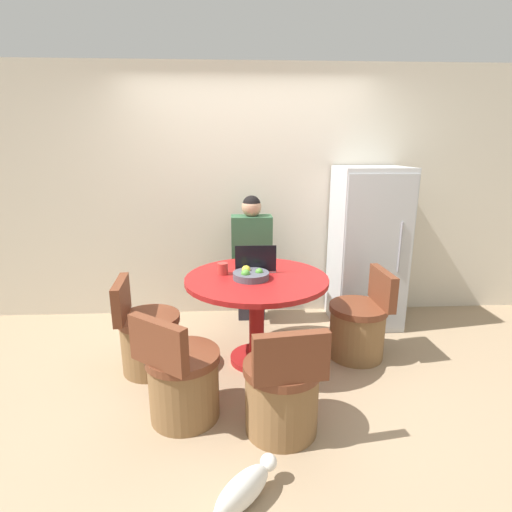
{
  "coord_description": "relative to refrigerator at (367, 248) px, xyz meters",
  "views": [
    {
      "loc": [
        -0.14,
        -2.83,
        1.79
      ],
      "look_at": [
        0.03,
        0.37,
        0.91
      ],
      "focal_mm": 28.0,
      "sensor_mm": 36.0,
      "label": 1
    }
  ],
  "objects": [
    {
      "name": "cat",
      "position": [
        -1.31,
        -2.2,
        -0.71
      ],
      "size": [
        0.38,
        0.38,
        0.19
      ],
      "rotation": [
        0.0,
        0.0,
        0.79
      ],
      "color": "white",
      "rests_on": "ground_plane"
    },
    {
      "name": "chair_near_left_corner",
      "position": [
        -1.71,
        -1.48,
        -0.53
      ],
      "size": [
        0.57,
        0.57,
        0.78
      ],
      "rotation": [
        0.0,
        0.0,
        2.5
      ],
      "color": "brown",
      "rests_on": "ground_plane"
    },
    {
      "name": "person_seated",
      "position": [
        -1.18,
        0.05,
        -0.08
      ],
      "size": [
        0.4,
        0.37,
        1.34
      ],
      "rotation": [
        0.0,
        0.0,
        3.14
      ],
      "color": "#2D2D38",
      "rests_on": "ground_plane"
    },
    {
      "name": "dining_table",
      "position": [
        -1.17,
        -0.77,
        -0.21
      ],
      "size": [
        1.17,
        1.17,
        0.76
      ],
      "color": "maroon",
      "rests_on": "ground_plane"
    },
    {
      "name": "chair_left_side",
      "position": [
        -2.06,
        -0.85,
        -0.53
      ],
      "size": [
        0.5,
        0.5,
        0.78
      ],
      "rotation": [
        0.0,
        0.0,
        1.66
      ],
      "color": "brown",
      "rests_on": "ground_plane"
    },
    {
      "name": "refrigerator",
      "position": [
        0.0,
        0.0,
        0.0
      ],
      "size": [
        0.67,
        0.65,
        1.61
      ],
      "color": "silver",
      "rests_on": "ground_plane"
    },
    {
      "name": "coffee_cup",
      "position": [
        -1.45,
        -0.68,
        0.01
      ],
      "size": [
        0.09,
        0.09,
        0.1
      ],
      "color": "#B2332D",
      "rests_on": "dining_table"
    },
    {
      "name": "laptop",
      "position": [
        -1.17,
        -0.58,
        0.01
      ],
      "size": [
        0.34,
        0.26,
        0.24
      ],
      "rotation": [
        0.0,
        0.0,
        3.14
      ],
      "color": "#B7B7BC",
      "rests_on": "dining_table"
    },
    {
      "name": "chair_right_side",
      "position": [
        -0.27,
        -0.72,
        -0.53
      ],
      "size": [
        0.5,
        0.5,
        0.78
      ],
      "rotation": [
        0.0,
        0.0,
        -1.52
      ],
      "color": "brown",
      "rests_on": "ground_plane"
    },
    {
      "name": "wall_back",
      "position": [
        -1.19,
        0.37,
        0.5
      ],
      "size": [
        7.0,
        0.06,
        2.6
      ],
      "color": "beige",
      "rests_on": "ground_plane"
    },
    {
      "name": "fruit_bowl",
      "position": [
        -1.22,
        -0.81,
        -0.01
      ],
      "size": [
        0.29,
        0.29,
        0.1
      ],
      "color": "#4C4C56",
      "rests_on": "dining_table"
    },
    {
      "name": "ground_plane",
      "position": [
        -1.19,
        -1.03,
        -0.8
      ],
      "size": [
        12.0,
        12.0,
        0.0
      ],
      "primitive_type": "plane",
      "color": "#9E8466"
    },
    {
      "name": "chair_near_camera",
      "position": [
        -1.05,
        -1.66,
        -0.53
      ],
      "size": [
        0.5,
        0.51,
        0.78
      ],
      "rotation": [
        0.0,
        0.0,
        -3.01
      ],
      "color": "brown",
      "rests_on": "ground_plane"
    }
  ]
}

